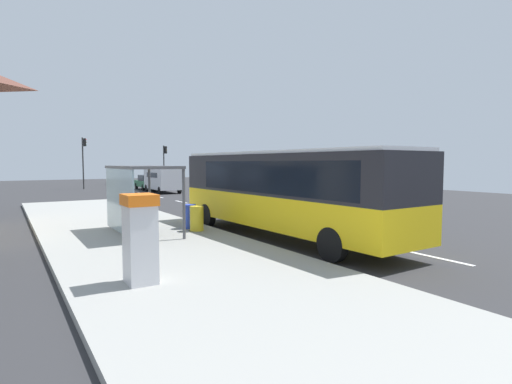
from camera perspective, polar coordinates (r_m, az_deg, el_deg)
ground_plane at (r=29.09m, az=-10.98°, el=-1.46°), size 56.00×92.00×0.04m
sidewalk_platform at (r=15.77m, az=-16.91°, el=-5.88°), size 6.20×30.00×0.18m
lane_stripe_seg_0 at (r=13.08m, az=24.30°, el=-8.50°), size 0.16×2.20×0.01m
lane_stripe_seg_1 at (r=16.32m, az=9.44°, el=-5.72°), size 0.16×2.20×0.01m
lane_stripe_seg_2 at (r=20.28m, az=-0.00°, el=-3.73°), size 0.16×2.20×0.01m
lane_stripe_seg_3 at (r=24.62m, az=-6.21°, el=-2.35°), size 0.16×2.20×0.01m
lane_stripe_seg_4 at (r=29.18m, az=-10.52°, el=-1.38°), size 0.16×2.20×0.01m
lane_stripe_seg_5 at (r=33.86m, az=-13.65°, el=-0.67°), size 0.16×2.20×0.01m
lane_stripe_seg_6 at (r=38.62m, az=-16.01°, el=-0.13°), size 0.16×2.20×0.01m
lane_stripe_seg_7 at (r=43.43m, az=-17.85°, el=0.29°), size 0.16×2.20×0.01m
bus at (r=14.90m, az=3.79°, el=0.50°), size 2.85×11.08×3.21m
white_van at (r=38.74m, az=-13.11°, el=1.92°), size 2.07×5.22×2.30m
sedan_near at (r=54.59m, az=-18.66°, el=1.85°), size 2.05×4.50×1.52m
sedan_far at (r=43.39m, az=-15.07°, el=1.38°), size 2.04×4.49×1.52m
ticket_machine at (r=9.11m, az=-16.08°, el=-6.26°), size 0.66×0.76×1.94m
recycling_bin_yellow at (r=15.67m, az=-8.39°, el=-3.72°), size 0.52×0.52×0.95m
recycling_bin_blue at (r=16.31m, az=-9.39°, el=-3.42°), size 0.52×0.52×0.95m
traffic_light_near_side at (r=47.99m, az=-12.81°, el=4.53°), size 0.49×0.28×4.77m
traffic_light_far_side at (r=46.65m, az=-23.20°, el=4.82°), size 0.49×0.28×5.45m
bus_shelter at (r=15.34m, az=-16.91°, el=1.39°), size 1.80×4.00×2.50m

